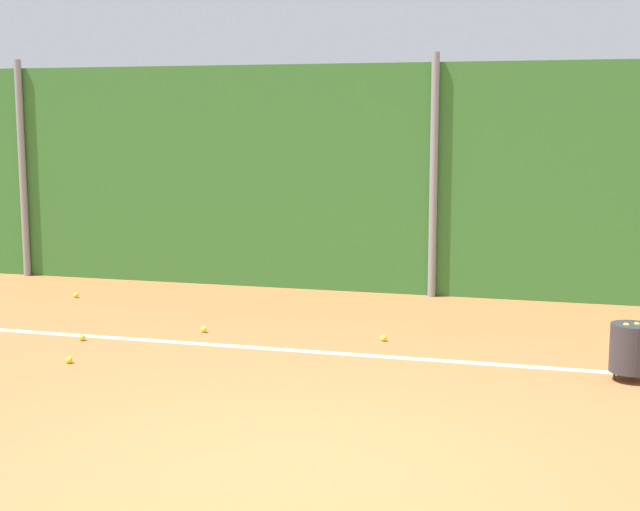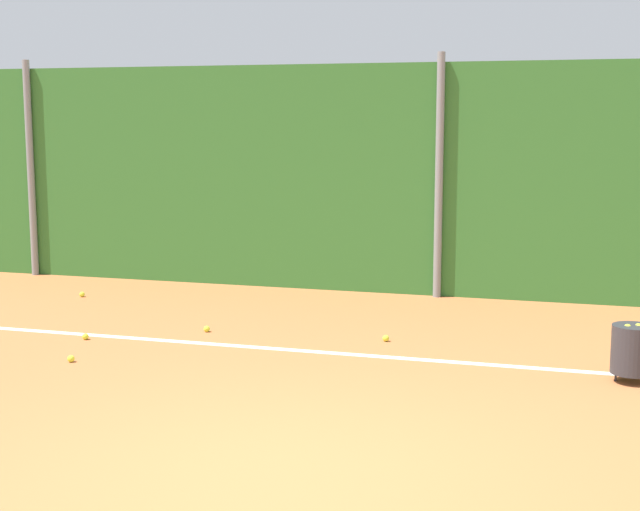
# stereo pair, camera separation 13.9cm
# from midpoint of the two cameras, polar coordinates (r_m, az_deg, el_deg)

# --- Properties ---
(ground_plane) EXTENTS (31.11, 31.11, 0.00)m
(ground_plane) POSITION_cam_midpoint_polar(r_m,az_deg,el_deg) (7.68, 1.61, -8.56)
(ground_plane) COLOR #B76638
(hedge_fence_backdrop) EXTENTS (20.22, 0.25, 2.93)m
(hedge_fence_backdrop) POSITION_cam_midpoint_polar(r_m,az_deg,el_deg) (11.75, 6.84, 4.65)
(hedge_fence_backdrop) COLOR #33702D
(hedge_fence_backdrop) RESTS_ON ground_plane
(fence_post_left) EXTENTS (0.10, 0.10, 3.05)m
(fence_post_left) POSITION_cam_midpoint_polar(r_m,az_deg,el_deg) (13.72, -18.24, 5.09)
(fence_post_left) COLOR gray
(fence_post_left) RESTS_ON ground_plane
(fence_post_center) EXTENTS (0.10, 0.10, 3.05)m
(fence_post_center) POSITION_cam_midpoint_polar(r_m,az_deg,el_deg) (11.57, 6.71, 4.88)
(fence_post_center) COLOR gray
(fence_post_center) RESTS_ON ground_plane
(court_baseline_paint) EXTENTS (14.78, 0.10, 0.01)m
(court_baseline_paint) POSITION_cam_midpoint_polar(r_m,az_deg,el_deg) (8.82, 3.50, -6.27)
(court_baseline_paint) COLOR white
(court_baseline_paint) RESTS_ON ground_plane
(ball_hopper) EXTENTS (0.36, 0.36, 0.51)m
(ball_hopper) POSITION_cam_midpoint_polar(r_m,az_deg,el_deg) (8.39, 18.27, -5.45)
(ball_hopper) COLOR #2D2D33
(ball_hopper) RESTS_ON ground_plane
(tennis_ball_1) EXTENTS (0.07, 0.07, 0.07)m
(tennis_ball_1) POSITION_cam_midpoint_polar(r_m,az_deg,el_deg) (12.02, -15.21, -2.39)
(tennis_ball_1) COLOR #CCDB33
(tennis_ball_1) RESTS_ON ground_plane
(tennis_ball_2) EXTENTS (0.07, 0.07, 0.07)m
(tennis_ball_2) POSITION_cam_midpoint_polar(r_m,az_deg,el_deg) (9.41, 3.54, -5.13)
(tennis_ball_2) COLOR #CCDB33
(tennis_ball_2) RESTS_ON ground_plane
(tennis_ball_5) EXTENTS (0.07, 0.07, 0.07)m
(tennis_ball_5) POSITION_cam_midpoint_polar(r_m,az_deg,el_deg) (8.90, -15.74, -6.25)
(tennis_ball_5) COLOR #CCDB33
(tennis_ball_5) RESTS_ON ground_plane
(tennis_ball_6) EXTENTS (0.07, 0.07, 0.07)m
(tennis_ball_6) POSITION_cam_midpoint_polar(r_m,az_deg,el_deg) (9.74, -14.93, -4.93)
(tennis_ball_6) COLOR #CCDB33
(tennis_ball_6) RESTS_ON ground_plane
(tennis_ball_8) EXTENTS (0.07, 0.07, 0.07)m
(tennis_ball_8) POSITION_cam_midpoint_polar(r_m,az_deg,el_deg) (9.85, -7.63, -4.56)
(tennis_ball_8) COLOR #CCDB33
(tennis_ball_8) RESTS_ON ground_plane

